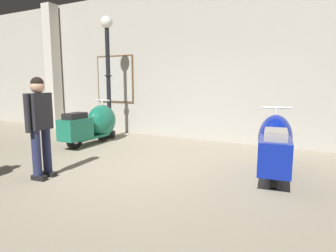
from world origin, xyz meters
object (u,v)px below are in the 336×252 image
scooter_1 (275,144)px  lamppost (108,69)px  scooter_0 (94,124)px  visitor_0 (40,121)px

scooter_1 → lamppost: lamppost is taller
scooter_0 → visitor_0: bearing=-157.5°
scooter_1 → visitor_0: visitor_0 is taller
scooter_1 → lamppost: size_ratio=0.57×
scooter_0 → visitor_0: size_ratio=1.11×
scooter_0 → scooter_1: scooter_1 is taller
scooter_1 → lamppost: bearing=67.0°
scooter_0 → lamppost: size_ratio=0.55×
scooter_0 → visitor_0: visitor_0 is taller
lamppost → visitor_0: (1.21, -3.12, -0.93)m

